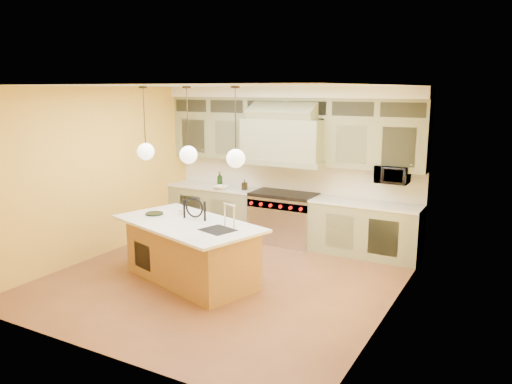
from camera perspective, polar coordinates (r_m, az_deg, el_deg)
The scene contains 18 objects.
floor at distance 7.76m, azimuth -3.81°, elevation -9.91°, with size 5.00×5.00×0.00m, color brown.
ceiling at distance 7.22m, azimuth -4.13°, elevation 12.03°, with size 5.00×5.00×0.00m, color white.
wall_back at distance 9.52m, azimuth 4.20°, elevation 3.19°, with size 5.00×5.00×0.00m, color gold.
wall_front at distance 5.47m, azimuth -18.26°, elevation -3.78°, with size 5.00×5.00×0.00m, color gold.
wall_left at distance 8.94m, azimuth -17.59°, elevation 2.11°, with size 5.00×5.00×0.00m, color gold.
wall_right at distance 6.38m, azimuth 15.30°, elevation -1.44°, with size 5.00×5.00×0.00m, color gold.
back_cabinetry at distance 9.28m, azimuth 3.51°, elevation 2.85°, with size 5.00×0.77×2.90m.
range at distance 9.40m, azimuth 3.20°, elevation -2.92°, with size 1.20×0.74×0.96m.
kitchen_island at distance 7.61m, azimuth -7.42°, elevation -6.63°, with size 2.57×1.86×1.35m.
counter_stool at distance 7.54m, azimuth -7.67°, elevation -4.80°, with size 0.45×0.45×1.26m.
microwave at distance 8.66m, azimuth 15.31°, elevation 1.95°, with size 0.54×0.37×0.30m, color black.
oil_bottle_a at distance 9.96m, azimuth -4.16°, elevation 1.47°, with size 0.12×0.12×0.30m, color black.
oil_bottle_b at distance 9.63m, azimuth -1.32°, elevation 0.85°, with size 0.09×0.09×0.20m, color black.
fruit_bowl at distance 9.70m, azimuth -4.07°, elevation 0.50°, with size 0.28×0.28×0.07m, color white.
cup at distance 7.89m, azimuth -8.53°, elevation -2.28°, with size 0.10×0.10×0.09m, color silver.
pendant_left at distance 7.79m, azimuth -12.49°, elevation 4.76°, with size 0.26×0.26×1.11m.
pendant_center at distance 7.29m, azimuth -7.74°, elevation 4.47°, with size 0.26×0.26×1.11m.
pendant_right at distance 6.85m, azimuth -2.33°, elevation 4.10°, with size 0.26×0.26×1.11m.
Camera 1 is at (3.91, -6.06, 2.86)m, focal length 35.00 mm.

